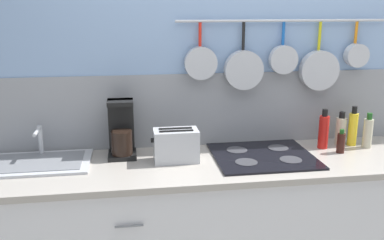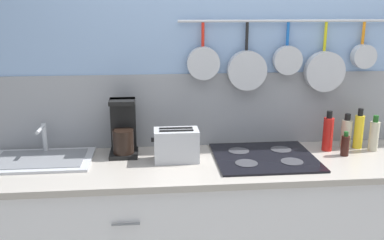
% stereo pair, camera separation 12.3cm
% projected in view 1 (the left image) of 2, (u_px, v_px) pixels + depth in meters
% --- Properties ---
extents(wall_back, '(7.20, 0.15, 2.60)m').
position_uv_depth(wall_back, '(253.00, 87.00, 2.68)').
color(wall_back, '#84A3CC').
rests_on(wall_back, ground_plane).
extents(cabinet_base, '(3.19, 0.60, 0.89)m').
position_uv_depth(cabinet_base, '(264.00, 234.00, 2.57)').
color(cabinet_base, silver).
rests_on(cabinet_base, ground_plane).
extents(countertop, '(3.23, 0.62, 0.03)m').
position_uv_depth(countertop, '(268.00, 162.00, 2.45)').
color(countertop, '#A59E93').
rests_on(countertop, cabinet_base).
extents(sink_basin, '(0.57, 0.38, 0.18)m').
position_uv_depth(sink_basin, '(37.00, 162.00, 2.36)').
color(sink_basin, '#B7BABF').
rests_on(sink_basin, countertop).
extents(coffee_maker, '(0.16, 0.17, 0.33)m').
position_uv_depth(coffee_maker, '(121.00, 133.00, 2.46)').
color(coffee_maker, black).
rests_on(coffee_maker, countertop).
extents(toaster, '(0.26, 0.14, 0.19)m').
position_uv_depth(toaster, '(176.00, 145.00, 2.39)').
color(toaster, '#B7BABF').
rests_on(toaster, countertop).
extents(cooktop, '(0.57, 0.52, 0.01)m').
position_uv_depth(cooktop, '(263.00, 156.00, 2.47)').
color(cooktop, black).
rests_on(cooktop, countertop).
extents(bottle_sesame_oil, '(0.06, 0.06, 0.25)m').
position_uv_depth(bottle_sesame_oil, '(324.00, 131.00, 2.60)').
color(bottle_sesame_oil, red).
rests_on(bottle_sesame_oil, countertop).
extents(bottle_dish_soap, '(0.05, 0.05, 0.14)m').
position_uv_depth(bottle_dish_soap, '(341.00, 142.00, 2.53)').
color(bottle_dish_soap, '#33140F').
rests_on(bottle_dish_soap, countertop).
extents(bottle_olive_oil, '(0.06, 0.06, 0.21)m').
position_uv_depth(bottle_olive_oil, '(341.00, 130.00, 2.67)').
color(bottle_olive_oil, '#BFB799').
rests_on(bottle_olive_oil, countertop).
extents(bottle_vinegar, '(0.06, 0.06, 0.25)m').
position_uv_depth(bottle_vinegar, '(353.00, 128.00, 2.66)').
color(bottle_vinegar, yellow).
rests_on(bottle_vinegar, countertop).
extents(bottle_cooking_wine, '(0.06, 0.06, 0.22)m').
position_uv_depth(bottle_cooking_wine, '(368.00, 132.00, 2.62)').
color(bottle_cooking_wine, '#BFB799').
rests_on(bottle_cooking_wine, countertop).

